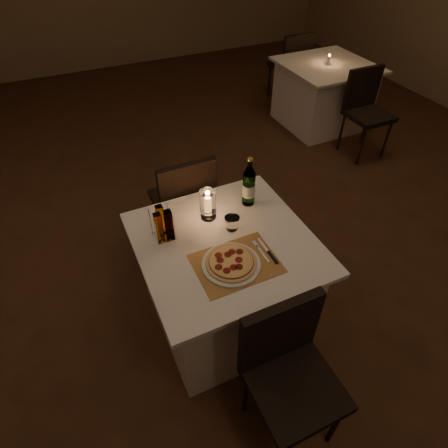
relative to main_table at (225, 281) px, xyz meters
name	(u,v)px	position (x,y,z in m)	size (l,w,h in m)	color
floor	(231,286)	(0.16, 0.22, -0.38)	(8.00, 10.00, 0.02)	#492917
main_table	(225,281)	(0.00, 0.00, 0.00)	(1.00, 1.00, 0.74)	white
chair_near	(287,364)	(0.00, -0.71, 0.18)	(0.42, 0.42, 0.90)	black
chair_far	(185,198)	(0.00, 0.71, 0.18)	(0.42, 0.42, 0.90)	black
placemat	(236,263)	(-0.02, -0.18, 0.37)	(0.45, 0.34, 0.00)	#B67E3F
plate	(231,264)	(-0.05, -0.18, 0.38)	(0.32, 0.32, 0.01)	white
pizza	(231,262)	(-0.05, -0.18, 0.39)	(0.28, 0.28, 0.02)	#D8B77F
fork	(260,250)	(0.15, -0.15, 0.37)	(0.02, 0.18, 0.00)	silver
knife	(271,255)	(0.18, -0.21, 0.37)	(0.02, 0.22, 0.01)	black
tumbler	(232,223)	(0.08, 0.08, 0.41)	(0.09, 0.09, 0.09)	white
water_bottle	(249,186)	(0.28, 0.26, 0.50)	(0.08, 0.08, 0.34)	#5D9A53
hurricane_candle	(208,202)	(0.00, 0.24, 0.48)	(0.10, 0.10, 0.20)	white
cruet_caddy	(163,225)	(-0.31, 0.18, 0.46)	(0.12, 0.12, 0.21)	white
neighbor_table_right	(322,95)	(2.29, 2.12, 0.00)	(1.00, 1.00, 0.74)	white
neighbor_chair_ra	(366,104)	(2.29, 1.41, 0.18)	(0.42, 0.42, 0.90)	black
neighbor_chair_rb	(292,61)	(2.29, 2.83, 0.18)	(0.42, 0.42, 0.90)	black
neighbor_candle_right	(329,59)	(2.29, 2.12, 0.41)	(0.03, 0.03, 0.11)	white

